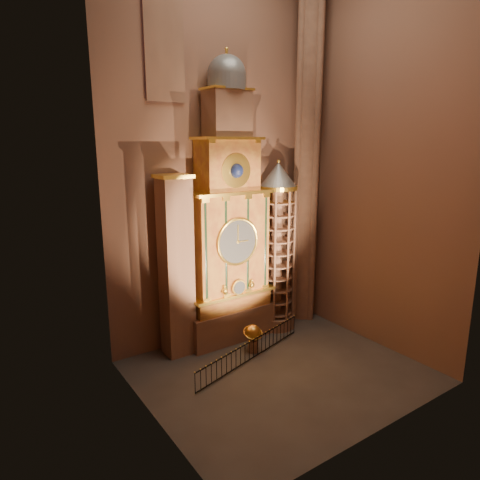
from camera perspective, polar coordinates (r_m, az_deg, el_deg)
floor at (r=23.72m, az=5.31°, el=-17.11°), size 14.00×14.00×0.00m
wall_back at (r=25.42m, az=-2.95°, el=11.02°), size 22.00×0.00×22.00m
wall_left at (r=16.90m, az=-12.77°, el=9.71°), size 0.00×22.00×22.00m
wall_right at (r=25.62m, az=18.22°, el=10.41°), size 0.00×22.00×22.00m
astronomical_clock at (r=25.07m, az=-1.60°, el=1.03°), size 5.60×2.41×16.70m
portrait_tower at (r=23.86m, az=-8.49°, el=-3.52°), size 1.80×1.60×10.20m
stair_turret at (r=27.19m, az=4.94°, el=-1.11°), size 2.50×2.50×10.80m
gothic_pier at (r=28.33m, az=8.93°, el=11.08°), size 2.04×2.04×22.00m
stained_glass_window at (r=24.26m, az=-10.06°, el=23.81°), size 2.20×0.14×5.20m
celestial_globe at (r=25.17m, az=1.75°, el=-12.65°), size 1.25×1.19×1.64m
iron_railing at (r=24.44m, az=1.53°, el=-14.46°), size 8.41×2.48×1.12m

